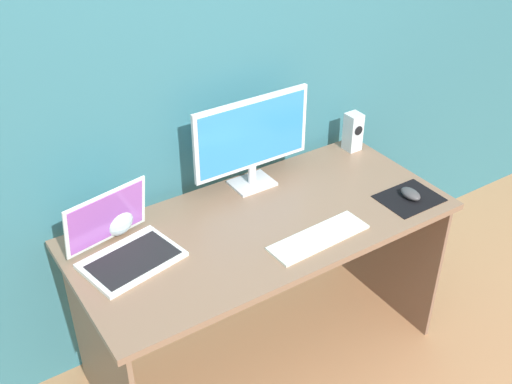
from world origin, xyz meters
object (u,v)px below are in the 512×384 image
(speaker_right, at_px, (353,132))
(mouse, at_px, (411,194))
(monitor, at_px, (252,139))
(fishbowl, at_px, (114,217))
(keyboard_external, at_px, (319,237))
(laptop, at_px, (123,246))

(speaker_right, height_order, mouse, speaker_right)
(speaker_right, distance_m, mouse, 0.47)
(monitor, height_order, fishbowl, monitor)
(monitor, xyz_separation_m, keyboard_external, (0.00, -0.46, -0.22))
(laptop, height_order, fishbowl, laptop)
(laptop, relative_size, keyboard_external, 0.94)
(monitor, relative_size, laptop, 1.40)
(keyboard_external, bearing_deg, laptop, 152.67)
(fishbowl, bearing_deg, mouse, -22.01)
(fishbowl, xyz_separation_m, mouse, (1.13, -0.46, -0.05))
(laptop, distance_m, fishbowl, 0.16)
(laptop, bearing_deg, speaker_right, 7.43)
(keyboard_external, relative_size, mouse, 4.13)
(fishbowl, bearing_deg, keyboard_external, -36.30)
(speaker_right, relative_size, fishbowl, 1.24)
(keyboard_external, bearing_deg, speaker_right, 37.19)
(fishbowl, distance_m, mouse, 1.22)
(keyboard_external, distance_m, mouse, 0.49)
(monitor, relative_size, speaker_right, 2.97)
(monitor, distance_m, laptop, 0.70)
(speaker_right, bearing_deg, monitor, -179.49)
(monitor, bearing_deg, mouse, -42.34)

